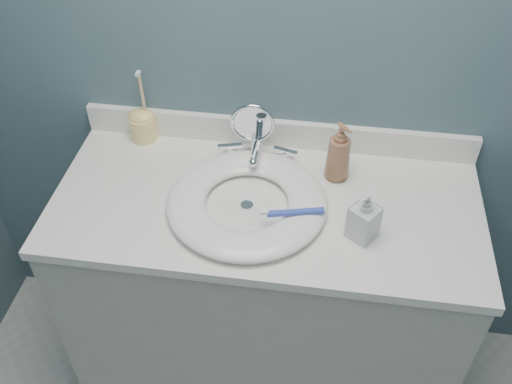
% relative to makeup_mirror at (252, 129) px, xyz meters
% --- Properties ---
extents(back_wall, '(2.20, 0.02, 2.40)m').
position_rel_makeup_mirror_xyz_m(back_wall, '(0.07, 0.09, 0.21)').
color(back_wall, '#435C65').
rests_on(back_wall, ground).
extents(vanity_cabinet, '(1.20, 0.55, 0.85)m').
position_rel_makeup_mirror_xyz_m(vanity_cabinet, '(0.07, -0.19, -0.56)').
color(vanity_cabinet, beige).
rests_on(vanity_cabinet, ground).
extents(countertop, '(1.22, 0.57, 0.03)m').
position_rel_makeup_mirror_xyz_m(countertop, '(0.07, -0.19, -0.12)').
color(countertop, white).
rests_on(countertop, vanity_cabinet).
extents(backsplash, '(1.22, 0.02, 0.09)m').
position_rel_makeup_mirror_xyz_m(backsplash, '(0.07, 0.08, -0.06)').
color(backsplash, white).
rests_on(backsplash, countertop).
extents(basin, '(0.45, 0.45, 0.04)m').
position_rel_makeup_mirror_xyz_m(basin, '(0.02, -0.22, -0.09)').
color(basin, white).
rests_on(basin, countertop).
extents(drain, '(0.04, 0.04, 0.01)m').
position_rel_makeup_mirror_xyz_m(drain, '(0.02, -0.22, -0.10)').
color(drain, silver).
rests_on(drain, countertop).
extents(faucet, '(0.25, 0.13, 0.07)m').
position_rel_makeup_mirror_xyz_m(faucet, '(0.02, -0.02, -0.08)').
color(faucet, silver).
rests_on(faucet, countertop).
extents(makeup_mirror, '(0.13, 0.08, 0.20)m').
position_rel_makeup_mirror_xyz_m(makeup_mirror, '(0.00, 0.00, 0.00)').
color(makeup_mirror, silver).
rests_on(makeup_mirror, countertop).
extents(soap_bottle_amber, '(0.10, 0.10, 0.19)m').
position_rel_makeup_mirror_xyz_m(soap_bottle_amber, '(0.26, -0.05, -0.01)').
color(soap_bottle_amber, '#8F5C40').
rests_on(soap_bottle_amber, countertop).
extents(soap_bottle_clear, '(0.10, 0.10, 0.15)m').
position_rel_makeup_mirror_xyz_m(soap_bottle_clear, '(0.34, -0.28, -0.03)').
color(soap_bottle_clear, silver).
rests_on(soap_bottle_clear, countertop).
extents(toothbrush_holder, '(0.09, 0.09, 0.25)m').
position_rel_makeup_mirror_xyz_m(toothbrush_holder, '(-0.36, 0.05, -0.05)').
color(toothbrush_holder, '#FDDD7E').
rests_on(toothbrush_holder, countertop).
extents(toothbrush_lying, '(0.17, 0.05, 0.02)m').
position_rel_makeup_mirror_xyz_m(toothbrush_lying, '(0.15, -0.27, -0.06)').
color(toothbrush_lying, '#3449B8').
rests_on(toothbrush_lying, basin).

